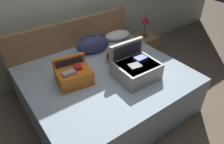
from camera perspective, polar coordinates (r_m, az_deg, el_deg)
name	(u,v)px	position (r m, az deg, el deg)	size (l,w,h in m)	color
ground_plane	(124,122)	(2.91, 3.20, -13.32)	(12.00, 12.00, 0.00)	#6B5B4C
bed	(106,90)	(2.94, -1.54, -4.93)	(2.02, 1.77, 0.57)	#99ADBC
headboard	(73,50)	(3.49, -10.40, 5.82)	(2.06, 0.08, 1.00)	olive
hard_case_large	(136,68)	(2.65, 6.41, 1.07)	(0.52, 0.47, 0.41)	gray
hard_case_medium	(74,75)	(2.60, -10.35, -0.70)	(0.45, 0.40, 0.29)	#D16619
duffel_bag	(93,45)	(3.17, -5.18, 7.34)	(0.54, 0.32, 0.32)	navy
pillow_near_headboard	(121,52)	(3.03, 2.46, 5.35)	(0.52, 0.27, 0.21)	maroon
pillow_center_head	(118,35)	(3.61, 1.54, 9.91)	(0.45, 0.27, 0.14)	white
nightstand	(143,48)	(4.06, 8.33, 6.37)	(0.44, 0.40, 0.49)	olive
table_lamp	(145,22)	(3.84, 9.00, 13.30)	(0.15, 0.15, 0.38)	#3F3833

